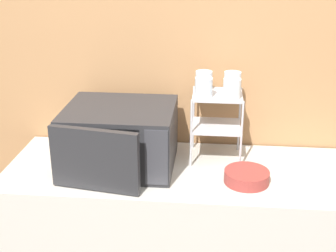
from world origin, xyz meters
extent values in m
cube|color=#9E7047|center=(0.00, 0.64, 1.30)|extent=(8.00, 0.06, 2.60)
cube|color=#262628|center=(-0.34, 0.32, 1.07)|extent=(0.49, 0.42, 0.28)
cube|color=#B7B2A8|center=(-0.39, 0.12, 1.07)|extent=(0.35, 0.01, 0.24)
cube|color=#333338|center=(-0.14, 0.11, 1.07)|extent=(0.10, 0.01, 0.25)
cube|color=#262628|center=(-0.39, 0.07, 1.07)|extent=(0.38, 0.09, 0.27)
cylinder|color=#B2B2B7|center=(-0.01, 0.33, 1.09)|extent=(0.01, 0.01, 0.32)
cylinder|color=#B2B2B7|center=(0.21, 0.33, 1.09)|extent=(0.01, 0.01, 0.32)
cylinder|color=#B2B2B7|center=(-0.01, 0.54, 1.09)|extent=(0.01, 0.01, 0.32)
cylinder|color=#B2B2B7|center=(0.21, 0.54, 1.09)|extent=(0.01, 0.01, 0.32)
cube|color=#B2B2B7|center=(0.10, 0.44, 1.09)|extent=(0.23, 0.21, 0.01)
cube|color=#B2B2B7|center=(0.10, 0.44, 1.25)|extent=(0.23, 0.21, 0.01)
cylinder|color=silver|center=(0.04, 0.38, 1.30)|extent=(0.08, 0.08, 0.09)
cylinder|color=silver|center=(0.17, 0.50, 1.30)|extent=(0.08, 0.08, 0.09)
cylinder|color=silver|center=(0.16, 0.38, 1.30)|extent=(0.08, 0.08, 0.09)
cylinder|color=silver|center=(0.04, 0.50, 1.30)|extent=(0.08, 0.08, 0.09)
cylinder|color=maroon|center=(0.24, 0.20, 0.93)|extent=(0.11, 0.11, 0.01)
cylinder|color=maroon|center=(0.24, 0.20, 0.96)|extent=(0.20, 0.20, 0.05)
camera|label=1|loc=(0.08, -1.62, 1.90)|focal=50.00mm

